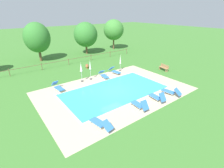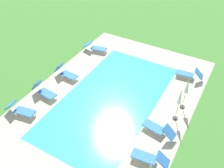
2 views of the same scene
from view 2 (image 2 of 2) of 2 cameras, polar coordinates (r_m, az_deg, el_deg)
ground_plane at (r=16.70m, az=-0.26°, el=-3.44°), size 160.00×160.00×0.00m
pool_deck_paving at (r=16.70m, az=-0.26°, el=-3.43°), size 15.36×10.28×0.01m
swimming_pool_water at (r=16.70m, az=-0.26°, el=-3.43°), size 10.77×5.69×0.01m
pool_coping_rim at (r=16.69m, az=-0.26°, el=-3.42°), size 11.25×6.17×0.01m
sun_lounger_north_near_steps at (r=13.43m, az=8.45°, el=-16.23°), size 0.79×2.02×0.88m
sun_lounger_north_mid at (r=18.56m, az=-10.39°, el=2.51°), size 0.72×1.86×1.02m
sun_lounger_north_far at (r=19.02m, az=17.06°, el=2.22°), size 0.79×1.98×0.92m
sun_lounger_north_end at (r=21.27m, az=-3.72°, el=8.29°), size 0.94×2.10×0.80m
sun_lounger_south_near_corner at (r=17.29m, az=-15.19°, el=-1.56°), size 0.76×1.86×1.02m
sun_lounger_south_mid at (r=16.45m, az=-20.07°, el=-5.51°), size 0.93×2.05×0.87m
sun_lounger_south_far at (r=14.70m, az=10.40°, el=-9.93°), size 0.90×2.06×0.85m
patio_umbrella_closed_row_mid_west at (r=15.71m, az=16.65°, el=-0.84°), size 0.32×0.32×2.36m
patio_umbrella_closed_row_centre at (r=14.83m, az=15.11°, el=-3.36°), size 0.32×0.32×2.49m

